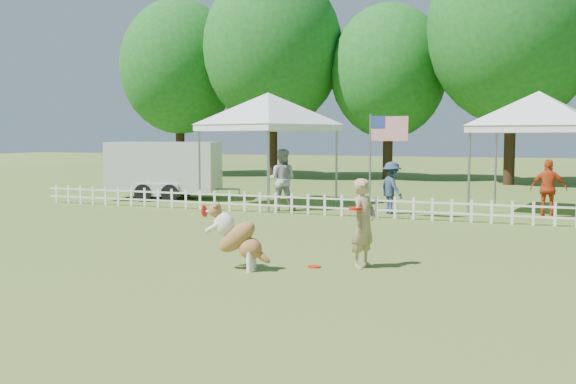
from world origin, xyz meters
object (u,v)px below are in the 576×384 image
object	(u,v)px
spectator_b	(392,188)
frisbee_on_turf	(314,267)
spectator_a	(282,180)
spectator_c	(548,189)
flag_pole	(370,166)
canopy_tent_left	(268,150)
dog	(238,237)
canopy_tent_right	(537,153)
handler	(364,223)
cargo_trailer	(165,170)

from	to	relation	value
spectator_b	frisbee_on_turf	bearing A→B (deg)	140.67
spectator_a	spectator_c	size ratio (longest dim) A/B	1.15
spectator_a	flag_pole	bearing A→B (deg)	150.78
frisbee_on_turf	canopy_tent_left	size ratio (longest dim) A/B	0.06
spectator_c	spectator_b	bearing A→B (deg)	12.19
flag_pole	spectator_c	distance (m)	4.91
spectator_a	dog	bearing A→B (deg)	94.51
spectator_c	frisbee_on_turf	bearing A→B (deg)	70.23
spectator_a	spectator_c	distance (m)	7.52
canopy_tent_right	spectator_a	size ratio (longest dim) A/B	1.87
handler	cargo_trailer	bearing A→B (deg)	64.95
canopy_tent_left	flag_pole	world-z (taller)	canopy_tent_left
frisbee_on_turf	canopy_tent_right	world-z (taller)	canopy_tent_right
cargo_trailer	flag_pole	xyz separation A→B (m)	(8.11, -2.56, 0.38)
canopy_tent_right	cargo_trailer	distance (m)	12.33
frisbee_on_turf	canopy_tent_right	distance (m)	10.59
handler	flag_pole	size ratio (longest dim) A/B	0.54
canopy_tent_left	spectator_b	bearing A→B (deg)	7.64
flag_pole	spectator_b	size ratio (longest dim) A/B	1.88
spectator_b	dog	bearing A→B (deg)	133.14
cargo_trailer	spectator_a	bearing A→B (deg)	-33.58
canopy_tent_left	cargo_trailer	world-z (taller)	canopy_tent_left
frisbee_on_turf	canopy_tent_right	size ratio (longest dim) A/B	0.07
dog	spectator_c	bearing A→B (deg)	57.79
handler	spectator_a	xyz separation A→B (m)	(-4.48, 7.28, 0.17)
cargo_trailer	spectator_b	distance (m)	8.55
dog	spectator_a	size ratio (longest dim) A/B	0.60
frisbee_on_turf	spectator_c	bearing A→B (deg)	66.33
frisbee_on_turf	spectator_c	distance (m)	9.38
frisbee_on_turf	canopy_tent_left	bearing A→B (deg)	117.83
flag_pole	dog	bearing A→B (deg)	-92.23
frisbee_on_turf	spectator_a	world-z (taller)	spectator_a
canopy_tent_left	spectator_c	world-z (taller)	canopy_tent_left
spectator_b	canopy_tent_right	bearing A→B (deg)	-105.91
handler	spectator_b	size ratio (longest dim) A/B	1.01
canopy_tent_right	spectator_b	size ratio (longest dim) A/B	2.30
canopy_tent_left	dog	bearing A→B (deg)	-48.09
canopy_tent_left	spectator_c	bearing A→B (deg)	18.32
dog	frisbee_on_turf	distance (m)	1.41
canopy_tent_right	cargo_trailer	size ratio (longest dim) A/B	0.74
flag_pole	spectator_a	world-z (taller)	flag_pole
canopy_tent_left	canopy_tent_right	xyz separation A→B (m)	(8.17, 0.87, -0.05)
frisbee_on_turf	cargo_trailer	distance (m)	12.88
frisbee_on_turf	flag_pole	xyz separation A→B (m)	(-0.76, 6.72, 1.40)
cargo_trailer	handler	bearing A→B (deg)	-58.30
spectator_a	frisbee_on_turf	bearing A→B (deg)	103.07
frisbee_on_turf	flag_pole	world-z (taller)	flag_pole
handler	canopy_tent_right	size ratio (longest dim) A/B	0.44
spectator_b	spectator_a	bearing A→B (deg)	54.07
dog	spectator_c	distance (m)	10.45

